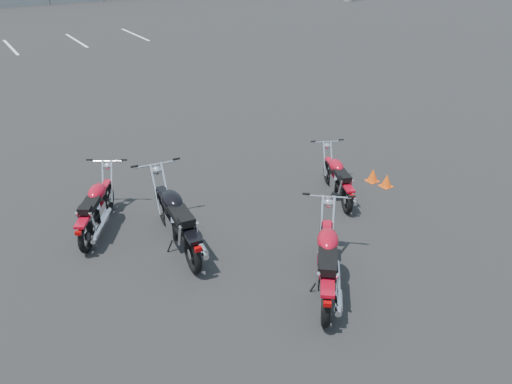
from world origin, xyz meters
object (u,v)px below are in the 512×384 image
motorcycle_third_red (327,262)px  motorcycle_rear_red (338,179)px  motorcycle_second_black (177,220)px  motorcycle_front_red (96,208)px

motorcycle_third_red → motorcycle_rear_red: 2.97m
motorcycle_second_black → motorcycle_rear_red: (3.41, -0.08, -0.11)m
motorcycle_front_red → motorcycle_second_black: size_ratio=0.80×
motorcycle_front_red → motorcycle_third_red: motorcycle_third_red is taller
motorcycle_rear_red → motorcycle_front_red: bearing=163.3°
motorcycle_front_red → motorcycle_second_black: 1.58m
motorcycle_second_black → motorcycle_third_red: bearing=-58.5°
motorcycle_second_black → motorcycle_rear_red: bearing=-1.3°
motorcycle_third_red → motorcycle_front_red: bearing=124.2°
motorcycle_second_black → motorcycle_third_red: (1.36, -2.22, -0.03)m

